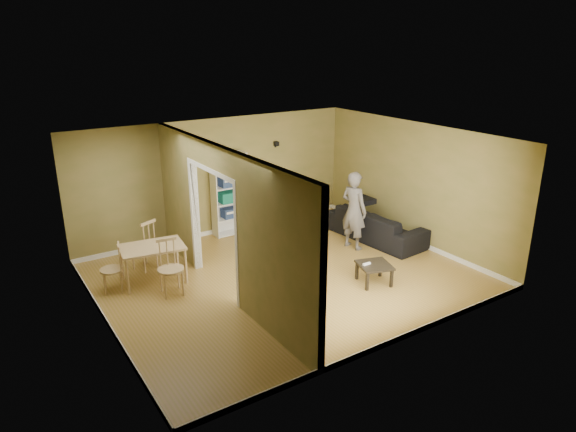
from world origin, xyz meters
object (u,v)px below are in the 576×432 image
at_px(dining_table, 152,250).
at_px(chair_left, 112,268).
at_px(person, 354,204).
at_px(chair_near, 171,268).
at_px(sofa, 377,221).
at_px(coffee_table, 374,267).
at_px(bookshelf, 229,194).
at_px(chair_far, 144,244).

bearing_deg(dining_table, chair_left, 178.96).
distance_m(person, chair_near, 4.00).
height_order(sofa, chair_left, chair_left).
height_order(sofa, dining_table, sofa).
bearing_deg(coffee_table, person, 63.34).
bearing_deg(sofa, chair_left, 78.68).
bearing_deg(bookshelf, person, -51.02).
xyz_separation_m(chair_left, chair_far, (0.78, 0.63, 0.06)).
distance_m(bookshelf, chair_near, 3.07).
bearing_deg(chair_near, coffee_table, -19.94).
bearing_deg(sofa, bookshelf, 45.44).
bearing_deg(chair_far, person, 137.33).
distance_m(coffee_table, chair_left, 4.63).
relative_size(sofa, chair_left, 2.59).
bearing_deg(chair_near, chair_left, 148.49).
relative_size(coffee_table, chair_far, 0.56).
xyz_separation_m(sofa, chair_far, (-4.76, 1.29, 0.07)).
relative_size(sofa, chair_near, 2.32).
distance_m(bookshelf, chair_far, 2.43).
bearing_deg(dining_table, person, -10.23).
relative_size(person, coffee_table, 3.47).
height_order(coffee_table, chair_far, chair_far).
xyz_separation_m(sofa, chair_near, (-4.71, 0.01, 0.06)).
distance_m(dining_table, chair_left, 0.76).
bearing_deg(chair_left, dining_table, 103.96).
distance_m(sofa, coffee_table, 2.19).
relative_size(chair_left, chair_near, 0.90).
height_order(sofa, bookshelf, bookshelf).
relative_size(bookshelf, chair_far, 1.85).
height_order(bookshelf, chair_far, bookshelf).
bearing_deg(bookshelf, chair_far, -159.70).
xyz_separation_m(person, chair_near, (-3.97, 0.10, -0.48)).
bearing_deg(chair_far, chair_near, 68.50).
distance_m(sofa, chair_far, 4.93).
distance_m(bookshelf, chair_left, 3.39).
height_order(person, chair_left, person).
bearing_deg(coffee_table, chair_left, 150.86).
bearing_deg(chair_far, bookshelf, 176.50).
bearing_deg(bookshelf, dining_table, -147.26).
height_order(coffee_table, chair_near, chair_near).
bearing_deg(bookshelf, chair_near, -136.11).
height_order(sofa, coffee_table, sofa).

